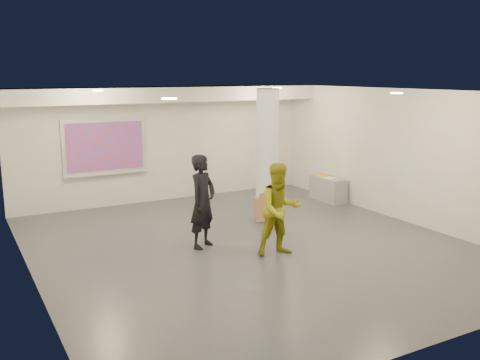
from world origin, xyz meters
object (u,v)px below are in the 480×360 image
column (267,153)px  credenza (328,189)px  man (280,209)px  woman (203,201)px  projection_screen (105,147)px

column → credenza: size_ratio=2.78×
column → credenza: bearing=12.5°
credenza → man: (-3.49, -2.99, 0.55)m
credenza → woman: woman is taller
credenza → woman: bearing=-157.3°
projection_screen → man: bearing=-70.4°
column → woman: bearing=-148.8°
projection_screen → credenza: size_ratio=1.95×
column → projection_screen: (-3.10, 2.65, 0.03)m
column → man: (-1.27, -2.50, -0.64)m
woman → man: 1.52m
column → woman: column is taller
projection_screen → column: bearing=-40.6°
projection_screen → woman: bearing=-79.2°
man → column: bearing=71.0°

